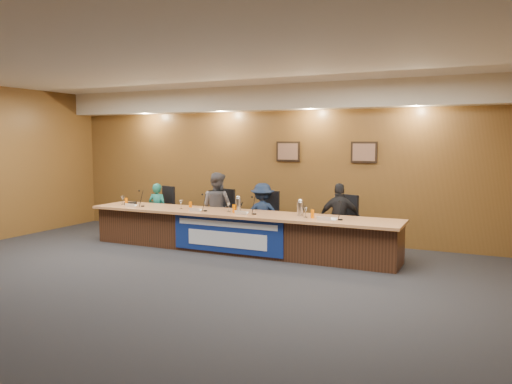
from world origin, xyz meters
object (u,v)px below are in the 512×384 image
panelist_b (217,207)px  office_chair_a (160,214)px  carafe_right (300,209)px  panelist_c (263,215)px  panelist_a (158,210)px  office_chair_d (341,227)px  banner (227,235)px  speakerphone (132,203)px  office_chair_c (265,222)px  panelist_d (340,219)px  dais_body (237,233)px  office_chair_b (220,218)px  carafe_mid (238,206)px

panelist_b → office_chair_a: (-1.49, 0.10, -0.24)m
panelist_b → carafe_right: bearing=175.5°
panelist_b → panelist_c: (1.02, 0.00, -0.09)m
panelist_c → carafe_right: (0.98, -0.55, 0.25)m
panelist_b → panelist_c: size_ratio=1.15×
carafe_right → panelist_a: bearing=171.0°
panelist_b → office_chair_d: bearing=-166.9°
banner → panelist_b: size_ratio=1.53×
office_chair_d → speakerphone: bearing=-148.9°
office_chair_c → panelist_b: bearing=-171.3°
panelist_c → office_chair_a: size_ratio=2.61×
speakerphone → panelist_a: bearing=70.3°
panelist_d → panelist_c: bearing=-15.2°
panelist_b → office_chair_d: (2.57, 0.10, -0.24)m
office_chair_a → panelist_a: bearing=-68.7°
office_chair_d → carafe_right: size_ratio=1.97×
dais_body → panelist_c: size_ratio=4.79×
office_chair_a → office_chair_d: same height
dais_body → office_chair_b: size_ratio=12.50×
office_chair_c → carafe_mid: carafe_mid is taller
panelist_b → panelist_c: 1.02m
panelist_a → panelist_d: size_ratio=0.89×
office_chair_a → speakerphone: 0.78m
panelist_c → carafe_mid: size_ratio=4.88×
office_chair_a → office_chair_c: (2.51, 0.00, 0.00)m
carafe_mid → panelist_c: bearing=72.4°
panelist_a → panelist_c: (2.51, 0.00, 0.05)m
panelist_a → office_chair_b: 1.50m
office_chair_a → carafe_mid: size_ratio=1.87×
office_chair_a → speakerphone: speakerphone is taller
banner → office_chair_a: size_ratio=4.58×
panelist_d → carafe_mid: (-1.75, -0.64, 0.22)m
carafe_right → panelist_b: bearing=164.6°
panelist_d → office_chair_d: size_ratio=2.73×
office_chair_c → office_chair_d: 1.55m
panelist_d → office_chair_b: (-2.57, 0.10, -0.17)m
panelist_a → panelist_b: (1.49, 0.00, 0.14)m
office_chair_c → speakerphone: bearing=-162.7°
panelist_b → carafe_right: (2.00, -0.55, 0.15)m
dais_body → office_chair_c: size_ratio=12.50×
carafe_mid → dais_body: bearing=132.8°
banner → carafe_right: carafe_right is taller
carafe_mid → speakerphone: carafe_mid is taller
office_chair_a → panelist_b: bearing=17.5°
office_chair_b → speakerphone: speakerphone is taller
office_chair_c → carafe_mid: (-0.20, -0.74, 0.40)m
banner → office_chair_d: banner is taller
banner → panelist_d: size_ratio=1.68×
office_chair_a → office_chair_c: 2.51m
banner → office_chair_b: bearing=124.6°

